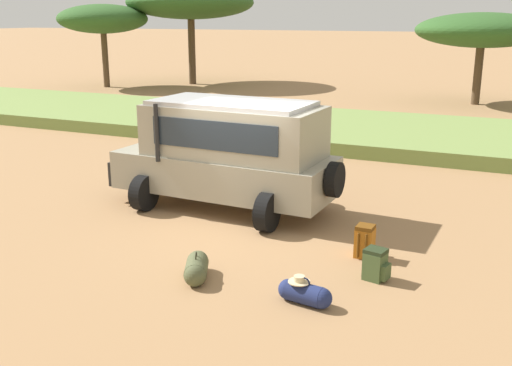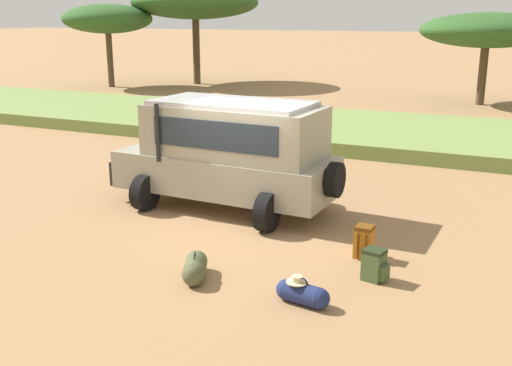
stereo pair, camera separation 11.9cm
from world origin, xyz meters
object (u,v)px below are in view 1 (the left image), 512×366
at_px(backpack_beside_front_wheel, 376,265).
at_px(acacia_tree_far_left, 103,19).
at_px(duffel_bag_low_black_case, 305,293).
at_px(acacia_tree_centre_back, 482,30).
at_px(acacia_tree_left_mid, 191,3).
at_px(backpack_cluster_center, 365,241).
at_px(duffel_bag_soft_canvas, 196,268).
at_px(safari_vehicle, 229,152).

height_order(backpack_beside_front_wheel, acacia_tree_far_left, acacia_tree_far_left).
bearing_deg(duffel_bag_low_black_case, acacia_tree_centre_back, 88.70).
relative_size(acacia_tree_far_left, acacia_tree_left_mid, 0.66).
bearing_deg(backpack_cluster_center, acacia_tree_centre_back, 89.57).
relative_size(duffel_bag_soft_canvas, acacia_tree_left_mid, 0.11).
bearing_deg(duffel_bag_soft_canvas, safari_vehicle, 108.41).
height_order(safari_vehicle, backpack_cluster_center, safari_vehicle).
xyz_separation_m(safari_vehicle, acacia_tree_far_left, (-17.53, 18.34, 2.71)).
relative_size(backpack_beside_front_wheel, duffel_bag_soft_canvas, 0.60).
distance_m(backpack_beside_front_wheel, acacia_tree_centre_back, 22.34).
bearing_deg(duffel_bag_low_black_case, duffel_bag_soft_canvas, 176.71).
xyz_separation_m(safari_vehicle, acacia_tree_centre_back, (3.67, 19.68, 2.23)).
height_order(duffel_bag_soft_canvas, acacia_tree_centre_back, acacia_tree_centre_back).
height_order(backpack_cluster_center, duffel_bag_low_black_case, backpack_cluster_center).
distance_m(acacia_tree_far_left, acacia_tree_left_mid, 5.44).
bearing_deg(backpack_cluster_center, duffel_bag_soft_canvas, -138.30).
xyz_separation_m(backpack_beside_front_wheel, acacia_tree_left_mid, (-17.51, 24.40, 4.71)).
bearing_deg(acacia_tree_centre_back, backpack_cluster_center, -90.43).
height_order(duffel_bag_low_black_case, acacia_tree_far_left, acacia_tree_far_left).
bearing_deg(backpack_cluster_center, safari_vehicle, 156.11).
height_order(backpack_cluster_center, acacia_tree_left_mid, acacia_tree_left_mid).
bearing_deg(acacia_tree_left_mid, duffel_bag_soft_canvas, -59.95).
height_order(safari_vehicle, backpack_beside_front_wheel, safari_vehicle).
xyz_separation_m(backpack_cluster_center, acacia_tree_left_mid, (-17.10, 23.53, 4.68)).
bearing_deg(duffel_bag_soft_canvas, backpack_beside_front_wheel, 23.69).
distance_m(safari_vehicle, backpack_cluster_center, 3.96).
distance_m(duffel_bag_soft_canvas, acacia_tree_far_left, 29.10).
distance_m(duffel_bag_low_black_case, acacia_tree_left_mid, 31.04).
bearing_deg(acacia_tree_centre_back, safari_vehicle, -100.55).
bearing_deg(acacia_tree_far_left, safari_vehicle, -46.29).
xyz_separation_m(safari_vehicle, acacia_tree_left_mid, (-13.60, 21.98, 3.68)).
xyz_separation_m(acacia_tree_far_left, acacia_tree_left_mid, (3.93, 3.64, 0.97)).
bearing_deg(backpack_beside_front_wheel, acacia_tree_centre_back, 90.63).
height_order(duffel_bag_soft_canvas, acacia_tree_far_left, acacia_tree_far_left).
bearing_deg(duffel_bag_low_black_case, safari_vehicle, 130.12).
distance_m(acacia_tree_far_left, acacia_tree_centre_back, 21.24).
relative_size(safari_vehicle, backpack_cluster_center, 8.92).
distance_m(backpack_cluster_center, duffel_bag_low_black_case, 2.20).
bearing_deg(acacia_tree_centre_back, backpack_beside_front_wheel, -89.37).
relative_size(backpack_cluster_center, acacia_tree_centre_back, 0.10).
bearing_deg(acacia_tree_far_left, duffel_bag_soft_canvas, -49.52).
bearing_deg(acacia_tree_far_left, backpack_cluster_center, -43.40).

